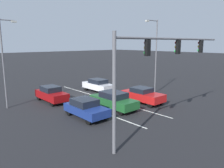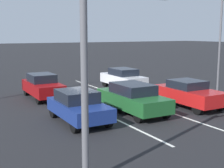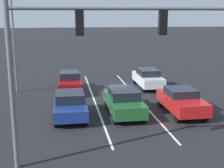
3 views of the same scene
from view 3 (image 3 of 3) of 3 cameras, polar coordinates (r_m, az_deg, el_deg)
ground_plane at (r=25.30m, az=-0.28°, el=-1.13°), size 240.00×240.00×0.00m
lane_stripe_left_divider at (r=23.08m, az=4.69°, el=-2.52°), size 0.12×17.30×0.01m
lane_stripe_center_divider at (r=22.56m, az=-3.31°, el=-2.86°), size 0.12×17.30×0.01m
car_red_leftlane_front at (r=19.79m, az=12.60°, el=-2.98°), size 1.92×4.33×1.54m
car_navy_rightlane_front at (r=18.64m, az=-7.66°, el=-3.80°), size 1.88×4.03×1.52m
car_darkgreen_midlane_front at (r=19.23m, az=2.11°, el=-3.10°), size 1.90×4.77×1.58m
car_maroon_rightlane_second at (r=24.72m, az=-7.76°, el=0.39°), size 1.72×4.25×1.61m
car_white_leftlane_second at (r=26.21m, az=6.59°, el=1.12°), size 1.74×4.34×1.58m
traffic_signal_gantry at (r=12.17m, az=-0.39°, el=7.89°), size 11.47×0.37×6.58m
street_lamp_right_shoulder at (r=25.17m, az=-17.28°, el=8.86°), size 1.49×0.24×8.11m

